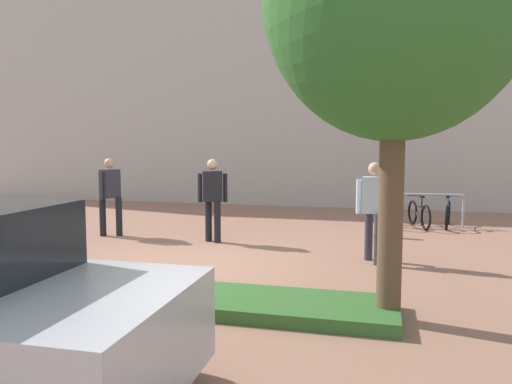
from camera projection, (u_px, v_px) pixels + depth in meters
name	position (u px, v px, depth m)	size (l,w,h in m)	color
ground_plane	(198.00, 265.00, 8.35)	(60.00, 60.00, 0.00)	#936651
building_facade	(293.00, 54.00, 16.36)	(28.00, 1.20, 10.00)	#B2ADA3
planter_strip	(123.00, 293.00, 6.49)	(7.00, 1.10, 0.16)	#336028
bike_rack_cluster	(419.00, 213.00, 12.18)	(2.11, 1.64, 0.83)	#99999E
bollard_steel	(369.00, 215.00, 10.97)	(0.16, 0.16, 0.90)	#ADADB2
person_shirt_blue	(374.00, 205.00, 8.42)	(0.61, 0.48, 1.72)	#2D2D38
person_suited_dark	(213.00, 195.00, 10.20)	(0.58, 0.36, 1.72)	black
person_suited_navy	(110.00, 192.00, 10.87)	(0.49, 0.59, 1.72)	black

